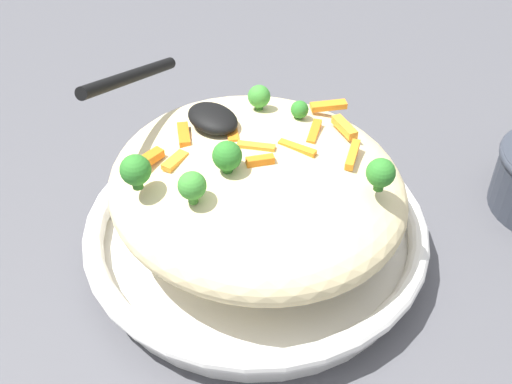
% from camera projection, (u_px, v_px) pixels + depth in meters
% --- Properties ---
extents(ground_plane, '(2.40, 2.40, 0.00)m').
position_uv_depth(ground_plane, '(256.00, 250.00, 0.67)').
color(ground_plane, '#4C4C51').
extents(serving_bowl, '(0.34, 0.34, 0.05)m').
position_uv_depth(serving_bowl, '(256.00, 233.00, 0.66)').
color(serving_bowl, white).
rests_on(serving_bowl, ground_plane).
extents(pasta_mound, '(0.29, 0.27, 0.09)m').
position_uv_depth(pasta_mound, '(256.00, 186.00, 0.61)').
color(pasta_mound, beige).
rests_on(pasta_mound, serving_bowl).
extents(carrot_piece_0, '(0.03, 0.04, 0.01)m').
position_uv_depth(carrot_piece_0, '(329.00, 106.00, 0.65)').
color(carrot_piece_0, orange).
rests_on(carrot_piece_0, pasta_mound).
extents(carrot_piece_1, '(0.03, 0.03, 0.01)m').
position_uv_depth(carrot_piece_1, '(251.00, 148.00, 0.58)').
color(carrot_piece_1, orange).
rests_on(carrot_piece_1, pasta_mound).
extents(carrot_piece_2, '(0.02, 0.04, 0.01)m').
position_uv_depth(carrot_piece_2, '(144.00, 162.00, 0.58)').
color(carrot_piece_2, orange).
rests_on(carrot_piece_2, pasta_mound).
extents(carrot_piece_3, '(0.03, 0.03, 0.01)m').
position_uv_depth(carrot_piece_3, '(184.00, 135.00, 0.61)').
color(carrot_piece_3, orange).
rests_on(carrot_piece_3, pasta_mound).
extents(carrot_piece_4, '(0.04, 0.02, 0.01)m').
position_uv_depth(carrot_piece_4, '(297.00, 148.00, 0.59)').
color(carrot_piece_4, orange).
rests_on(carrot_piece_4, pasta_mound).
extents(carrot_piece_5, '(0.03, 0.02, 0.01)m').
position_uv_depth(carrot_piece_5, '(344.00, 127.00, 0.62)').
color(carrot_piece_5, orange).
rests_on(carrot_piece_5, pasta_mound).
extents(carrot_piece_6, '(0.03, 0.03, 0.01)m').
position_uv_depth(carrot_piece_6, '(235.00, 131.00, 0.61)').
color(carrot_piece_6, orange).
rests_on(carrot_piece_6, pasta_mound).
extents(carrot_piece_7, '(0.02, 0.03, 0.01)m').
position_uv_depth(carrot_piece_7, '(175.00, 161.00, 0.58)').
color(carrot_piece_7, orange).
rests_on(carrot_piece_7, pasta_mound).
extents(carrot_piece_8, '(0.03, 0.04, 0.01)m').
position_uv_depth(carrot_piece_8, '(314.00, 132.00, 0.61)').
color(carrot_piece_8, orange).
rests_on(carrot_piece_8, pasta_mound).
extents(carrot_piece_9, '(0.02, 0.03, 0.01)m').
position_uv_depth(carrot_piece_9, '(260.00, 161.00, 0.57)').
color(carrot_piece_9, orange).
rests_on(carrot_piece_9, pasta_mound).
extents(carrot_piece_10, '(0.03, 0.04, 0.01)m').
position_uv_depth(carrot_piece_10, '(353.00, 155.00, 0.58)').
color(carrot_piece_10, orange).
rests_on(carrot_piece_10, pasta_mound).
extents(broccoli_floret_0, '(0.03, 0.03, 0.03)m').
position_uv_depth(broccoli_floret_0, '(227.00, 156.00, 0.55)').
color(broccoli_floret_0, '#296820').
rests_on(broccoli_floret_0, pasta_mound).
extents(broccoli_floret_1, '(0.03, 0.03, 0.03)m').
position_uv_depth(broccoli_floret_1, '(381.00, 173.00, 0.54)').
color(broccoli_floret_1, '#296820').
rests_on(broccoli_floret_1, pasta_mound).
extents(broccoli_floret_2, '(0.02, 0.02, 0.03)m').
position_uv_depth(broccoli_floret_2, '(259.00, 97.00, 0.63)').
color(broccoli_floret_2, '#377928').
rests_on(broccoli_floret_2, pasta_mound).
extents(broccoli_floret_3, '(0.02, 0.02, 0.03)m').
position_uv_depth(broccoli_floret_3, '(192.00, 186.00, 0.53)').
color(broccoli_floret_3, '#377928').
rests_on(broccoli_floret_3, pasta_mound).
extents(broccoli_floret_4, '(0.02, 0.02, 0.02)m').
position_uv_depth(broccoli_floret_4, '(300.00, 110.00, 0.63)').
color(broccoli_floret_4, '#296820').
rests_on(broccoli_floret_4, pasta_mound).
extents(broccoli_floret_5, '(0.03, 0.03, 0.03)m').
position_uv_depth(broccoli_floret_5, '(136.00, 170.00, 0.54)').
color(broccoli_floret_5, '#296820').
rests_on(broccoli_floret_5, pasta_mound).
extents(serving_spoon, '(0.14, 0.15, 0.07)m').
position_uv_depth(serving_spoon, '(182.00, 102.00, 0.61)').
color(serving_spoon, black).
rests_on(serving_spoon, pasta_mound).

